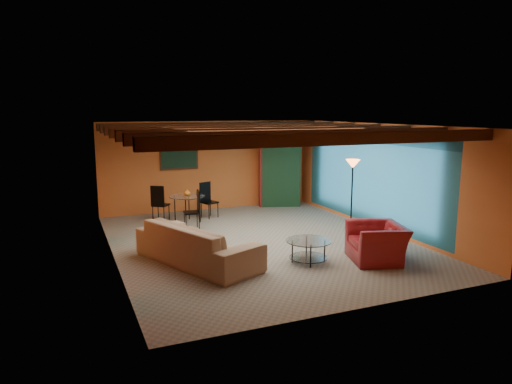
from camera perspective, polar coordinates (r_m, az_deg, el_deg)
name	(u,v)px	position (r m, az deg, el deg)	size (l,w,h in m)	color
room	(258,140)	(10.63, 0.19, 6.36)	(6.52, 8.01, 2.71)	gray
sofa	(198,243)	(9.44, -7.13, -6.23)	(2.79, 1.09, 0.82)	#94785F
armchair	(377,243)	(9.84, 14.52, -5.99)	(1.16, 1.02, 0.76)	maroon
coffee_table	(308,251)	(9.53, 6.41, -7.17)	(0.91, 0.91, 0.47)	white
dining_table	(187,204)	(12.84, -8.37, -1.45)	(1.95, 1.95, 1.01)	white
armoire	(277,173)	(14.92, 2.62, 2.28)	(1.18, 0.58, 2.06)	maroon
floor_lamp	(352,194)	(12.15, 11.60, -0.30)	(0.36, 0.36, 1.81)	black
ceiling_fan	(259,140)	(10.53, 0.42, 6.32)	(1.50, 1.50, 0.44)	#472614
painting	(179,157)	(14.07, -9.35, 4.22)	(1.05, 0.03, 0.65)	black
potted_plant	(278,133)	(14.80, 2.66, 7.17)	(0.43, 0.38, 0.48)	#26661E
vase	(187,182)	(12.74, -8.44, 1.20)	(0.18, 0.18, 0.19)	orange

